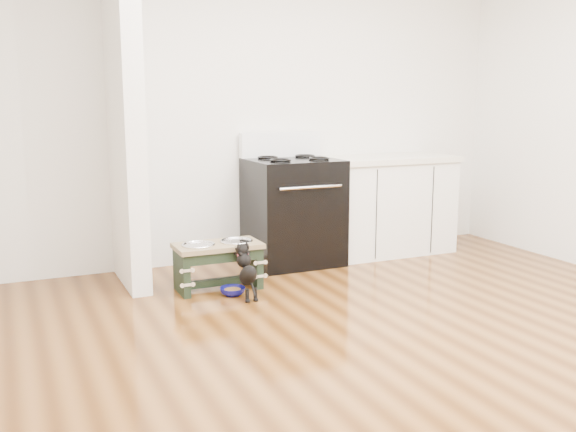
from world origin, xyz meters
The scene contains 8 objects.
ground centered at (0.00, 0.00, 0.00)m, with size 5.00×5.00×0.00m, color #47260C.
room_shell centered at (0.00, 0.00, 1.62)m, with size 5.00×5.00×5.00m.
partition_wall centered at (-1.18, 2.10, 1.35)m, with size 0.15×0.80×2.70m, color silver.
oven_range centered at (0.25, 2.16, 0.48)m, with size 0.76×0.69×1.14m.
cabinet_run centered at (1.23, 2.18, 0.45)m, with size 1.24×0.64×0.91m.
dog_feeder centered at (-0.60, 1.67, 0.25)m, with size 0.65×0.35×0.37m.
puppy centered at (-0.49, 1.37, 0.22)m, with size 0.11×0.33×0.40m.
floor_bowl centered at (-0.56, 1.47, 0.03)m, with size 0.25×0.25×0.06m.
Camera 1 is at (-2.06, -2.87, 1.44)m, focal length 40.00 mm.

